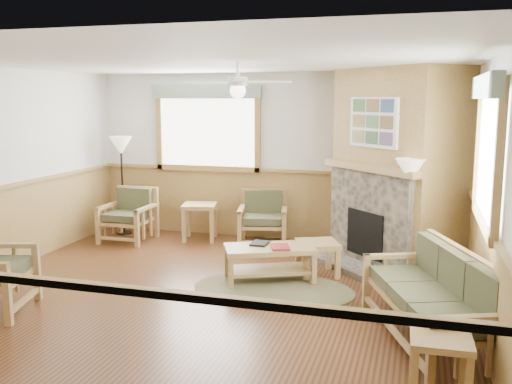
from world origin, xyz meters
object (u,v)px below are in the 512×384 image
(sofa, at_px, (430,297))
(armchair_back_right, at_px, (263,218))
(end_table_chairs, at_px, (200,222))
(end_table_sofa, at_px, (440,368))
(floor_lamp_right, at_px, (408,222))
(armchair_back_left, at_px, (128,215))
(footstool, at_px, (317,258))
(coffee_table, at_px, (270,264))
(floor_lamp_left, at_px, (122,185))

(sofa, bearing_deg, armchair_back_right, -162.45)
(sofa, height_order, end_table_chairs, sofa)
(armchair_back_right, height_order, end_table_sofa, armchair_back_right)
(end_table_sofa, xyz_separation_m, floor_lamp_right, (-0.33, 2.80, 0.54))
(armchair_back_left, bearing_deg, end_table_sofa, -38.54)
(armchair_back_left, xyz_separation_m, footstool, (3.28, -0.94, -0.20))
(armchair_back_right, relative_size, floor_lamp_right, 0.53)
(armchair_back_left, distance_m, footstool, 3.42)
(armchair_back_left, distance_m, armchair_back_right, 2.20)
(sofa, relative_size, footstool, 3.68)
(armchair_back_left, relative_size, end_table_sofa, 1.65)
(armchair_back_right, bearing_deg, floor_lamp_right, -44.77)
(footstool, bearing_deg, coffee_table, -142.20)
(armchair_back_left, bearing_deg, sofa, -29.62)
(end_table_sofa, bearing_deg, floor_lamp_left, 140.13)
(coffee_table, distance_m, footstool, 0.68)
(armchair_back_right, bearing_deg, sofa, -63.50)
(armchair_back_right, xyz_separation_m, footstool, (1.12, -1.35, -0.20))
(floor_lamp_right, bearing_deg, armchair_back_left, 167.16)
(armchair_back_right, bearing_deg, end_table_chairs, 168.83)
(end_table_sofa, bearing_deg, sofa, 93.55)
(sofa, xyz_separation_m, floor_lamp_left, (-4.97, 3.09, 0.41))
(sofa, relative_size, armchair_back_right, 2.25)
(floor_lamp_left, bearing_deg, floor_lamp_right, -16.70)
(armchair_back_right, bearing_deg, coffee_table, -84.39)
(end_table_chairs, xyz_separation_m, end_table_sofa, (3.64, -4.19, -0.04))
(armchair_back_left, height_order, end_table_sofa, armchair_back_left)
(floor_lamp_right, bearing_deg, armchair_back_right, 147.81)
(end_table_chairs, bearing_deg, floor_lamp_left, 178.93)
(armchair_back_right, relative_size, coffee_table, 0.75)
(end_table_chairs, relative_size, floor_lamp_left, 0.36)
(sofa, height_order, coffee_table, sofa)
(armchair_back_left, bearing_deg, end_table_chairs, 19.47)
(end_table_chairs, relative_size, floor_lamp_right, 0.38)
(sofa, relative_size, floor_lamp_left, 1.12)
(floor_lamp_left, bearing_deg, coffee_table, -30.11)
(floor_lamp_right, bearing_deg, floor_lamp_left, 163.30)
(floor_lamp_left, bearing_deg, armchair_back_right, 0.00)
(armchair_back_right, xyz_separation_m, floor_lamp_left, (-2.47, 0.00, 0.42))
(armchair_back_left, xyz_separation_m, floor_lamp_left, (-0.31, 0.41, 0.42))
(sofa, bearing_deg, end_table_sofa, -17.98)
(armchair_back_left, bearing_deg, coffee_table, -26.14)
(floor_lamp_left, height_order, floor_lamp_right, floor_lamp_left)
(sofa, relative_size, coffee_table, 1.68)
(sofa, distance_m, armchair_back_right, 3.98)
(footstool, distance_m, floor_lamp_right, 1.26)
(armchair_back_right, distance_m, coffee_table, 1.87)
(coffee_table, height_order, footstool, coffee_table)
(footstool, bearing_deg, end_table_chairs, 148.79)
(coffee_table, bearing_deg, footstool, 13.18)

